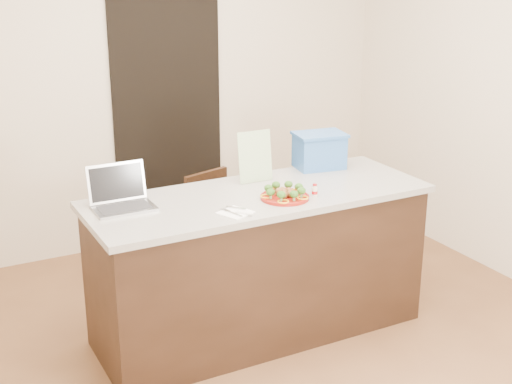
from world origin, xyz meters
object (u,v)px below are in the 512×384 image
napkin (235,213)px  blue_box (319,150)px  yogurt_bottle (315,191)px  laptop (120,196)px  chair (212,224)px  plate (285,197)px  island (259,264)px

napkin → blue_box: blue_box is taller
yogurt_bottle → laptop: 1.12m
yogurt_bottle → laptop: size_ratio=0.22×
napkin → chair: size_ratio=0.19×
laptop → blue_box: (1.40, 0.12, 0.06)m
plate → chair: plate is taller
laptop → blue_box: bearing=5.5°
napkin → yogurt_bottle: size_ratio=2.13×
plate → laptop: size_ratio=0.86×
laptop → chair: (0.81, 0.57, -0.51)m
island → yogurt_bottle: yogurt_bottle is taller
laptop → chair: 1.12m
island → yogurt_bottle: (0.27, -0.20, 0.49)m
island → napkin: (-0.27, -0.24, 0.46)m
plate → blue_box: bearing=40.4°
yogurt_bottle → chair: bearing=104.8°
napkin → blue_box: bearing=30.7°
blue_box → laptop: bearing=-166.1°
island → chair: 0.73m
blue_box → yogurt_bottle: bearing=-116.1°
plate → chair: 1.00m
plate → napkin: plate is taller
napkin → yogurt_bottle: yogurt_bottle is taller
plate → chair: size_ratio=0.35×
yogurt_bottle → napkin: bearing=-175.7°
island → laptop: 0.96m
island → blue_box: (0.60, 0.28, 0.58)m
plate → yogurt_bottle: 0.18m
napkin → chair: (0.29, 0.97, -0.45)m
napkin → laptop: size_ratio=0.48×
chair → napkin: bearing=-123.7°
island → napkin: napkin is taller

